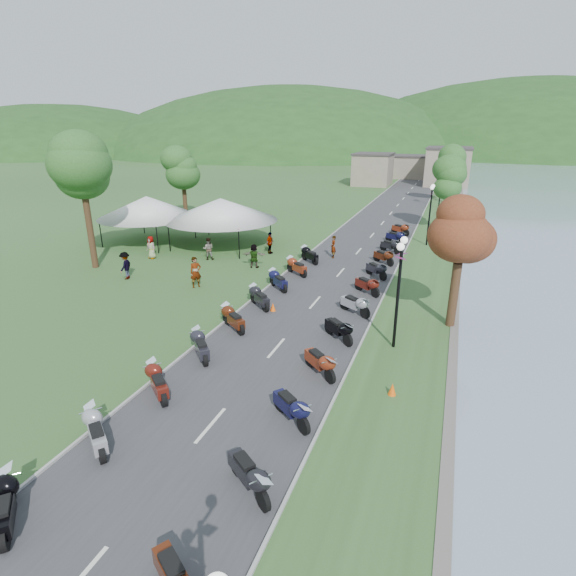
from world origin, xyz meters
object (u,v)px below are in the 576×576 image
(pedestrian_a, at_px, (197,287))
(pedestrian_c, at_px, (127,279))
(pedestrian_b, at_px, (209,259))
(vendor_tent_main, at_px, (222,222))

(pedestrian_a, bearing_deg, pedestrian_c, 132.25)
(pedestrian_b, relative_size, pedestrian_c, 0.91)
(pedestrian_c, bearing_deg, pedestrian_a, 79.70)
(vendor_tent_main, relative_size, pedestrian_c, 3.40)
(vendor_tent_main, distance_m, pedestrian_a, 10.61)
(vendor_tent_main, height_order, pedestrian_c, vendor_tent_main)
(pedestrian_a, relative_size, pedestrian_b, 1.17)
(pedestrian_c, bearing_deg, vendor_tent_main, 157.36)
(pedestrian_b, distance_m, pedestrian_c, 6.58)
(pedestrian_b, bearing_deg, vendor_tent_main, -99.89)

